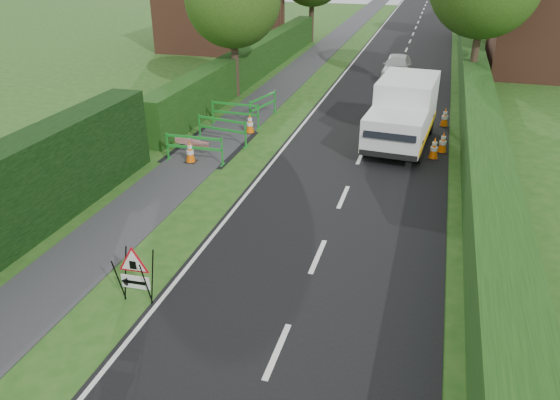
{
  "coord_description": "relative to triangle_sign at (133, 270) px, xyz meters",
  "views": [
    {
      "loc": [
        4.77,
        -6.66,
        7.04
      ],
      "look_at": [
        1.43,
        4.87,
        1.23
      ],
      "focal_mm": 35.0,
      "sensor_mm": 36.0,
      "label": 1
    }
  ],
  "objects": [
    {
      "name": "traffic_cone_0",
      "position": [
        5.79,
        10.35,
        -0.4
      ],
      "size": [
        0.38,
        0.38,
        0.79
      ],
      "color": "black",
      "rests_on": "ground"
    },
    {
      "name": "redwhite_plank",
      "position": [
        -2.52,
        8.4,
        -0.8
      ],
      "size": [
        1.46,
        0.41,
        0.25
      ],
      "primitive_type": "cube",
      "rotation": [
        0.0,
        0.0,
        -0.25
      ],
      "color": "red",
      "rests_on": "ground"
    },
    {
      "name": "hatchback_car",
      "position": [
        3.39,
        22.43,
        -0.17
      ],
      "size": [
        1.51,
        3.68,
        1.25
      ],
      "primitive_type": "imported",
      "rotation": [
        0.0,
        0.0,
        0.01
      ],
      "color": "white",
      "rests_on": "ground"
    },
    {
      "name": "hedge_east",
      "position": [
        7.32,
        14.35,
        -0.8
      ],
      "size": [
        1.2,
        50.0,
        1.5
      ],
      "primitive_type": "cube",
      "color": "#14380F",
      "rests_on": "ground"
    },
    {
      "name": "traffic_cone_4",
      "position": [
        -1.29,
        11.21,
        -0.4
      ],
      "size": [
        0.38,
        0.38,
        0.79
      ],
      "color": "black",
      "rests_on": "ground"
    },
    {
      "name": "traffic_cone_3",
      "position": [
        -2.25,
        7.68,
        -0.4
      ],
      "size": [
        0.38,
        0.38,
        0.79
      ],
      "color": "black",
      "rests_on": "ground"
    },
    {
      "name": "ped_barrier_0",
      "position": [
        -2.08,
        7.7,
        -0.17
      ],
      "size": [
        2.07,
        0.4,
        1.0
      ],
      "rotation": [
        0.0,
        0.0,
        0.03
      ],
      "color": "#198925",
      "rests_on": "ground"
    },
    {
      "name": "footpath",
      "position": [
        -2.18,
        33.35,
        -0.79
      ],
      "size": [
        2.0,
        90.0,
        0.02
      ],
      "primitive_type": "cube",
      "color": "#2D2D30",
      "rests_on": "ground"
    },
    {
      "name": "ped_barrier_3",
      "position": [
        -1.39,
        13.18,
        -0.17
      ],
      "size": [
        0.84,
        2.08,
        1.0
      ],
      "rotation": [
        0.0,
        0.0,
        1.33
      ],
      "color": "#198925",
      "rests_on": "ground"
    },
    {
      "name": "triangle_sign",
      "position": [
        0.0,
        0.0,
        0.0
      ],
      "size": [
        0.82,
        0.82,
        1.15
      ],
      "rotation": [
        0.0,
        0.0,
        0.05
      ],
      "color": "black",
      "rests_on": "ground"
    },
    {
      "name": "ped_barrier_2",
      "position": [
        -2.15,
        11.89,
        -0.17
      ],
      "size": [
        2.07,
        0.42,
        1.0
      ],
      "rotation": [
        0.0,
        0.0,
        -0.03
      ],
      "color": "#198925",
      "rests_on": "ground"
    },
    {
      "name": "road_surface",
      "position": [
        3.32,
        33.35,
        -0.79
      ],
      "size": [
        6.0,
        90.0,
        0.02
      ],
      "primitive_type": "cube",
      "color": "black",
      "rests_on": "ground"
    },
    {
      "name": "traffic_cone_2",
      "position": [
        6.09,
        14.24,
        -0.4
      ],
      "size": [
        0.38,
        0.38,
        0.79
      ],
      "color": "black",
      "rests_on": "ground"
    },
    {
      "name": "hedge_west_far",
      "position": [
        -4.18,
        20.35,
        -0.8
      ],
      "size": [
        1.0,
        24.0,
        1.8
      ],
      "primitive_type": "cube",
      "color": "#14380F",
      "rests_on": "ground"
    },
    {
      "name": "ground",
      "position": [
        0.82,
        -1.65,
        -0.8
      ],
      "size": [
        120.0,
        120.0,
        0.0
      ],
      "primitive_type": "plane",
      "color": "#204D16",
      "rests_on": "ground"
    },
    {
      "name": "house_west",
      "position": [
        -9.18,
        28.35,
        2.1
      ],
      "size": [
        7.5,
        7.4,
        7.88
      ],
      "color": "brown",
      "rests_on": "ground"
    },
    {
      "name": "traffic_cone_1",
      "position": [
        6.07,
        11.08,
        -0.4
      ],
      "size": [
        0.38,
        0.38,
        0.79
      ],
      "color": "black",
      "rests_on": "ground"
    },
    {
      "name": "ped_barrier_1",
      "position": [
        -1.9,
        9.79,
        -0.17
      ],
      "size": [
        2.09,
        0.68,
        1.0
      ],
      "rotation": [
        0.0,
        0.0,
        -0.16
      ],
      "color": "#198925",
      "rests_on": "ground"
    },
    {
      "name": "works_van",
      "position": [
        4.54,
        11.71,
        0.44
      ],
      "size": [
        2.4,
        5.25,
        2.33
      ],
      "rotation": [
        0.0,
        0.0,
        -0.08
      ],
      "color": "silver",
      "rests_on": "ground"
    }
  ]
}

